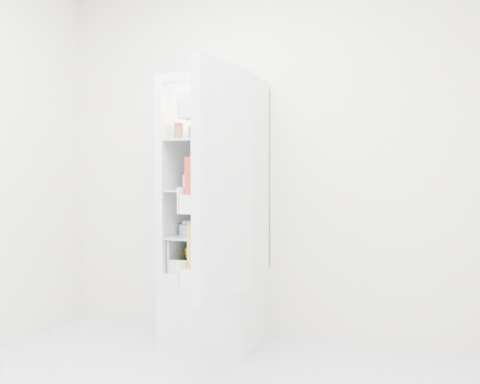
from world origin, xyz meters
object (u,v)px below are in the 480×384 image
at_px(refrigerator, 218,246).
at_px(fridge_door, 219,186).
at_px(red_cabbage, 226,222).
at_px(mushroom_bowl, 190,230).

xyz_separation_m(refrigerator, fridge_door, (0.27, -0.64, 0.43)).
relative_size(refrigerator, red_cabbage, 10.51).
xyz_separation_m(refrigerator, mushroom_bowl, (-0.17, -0.10, 0.12)).
xyz_separation_m(mushroom_bowl, fridge_door, (0.43, -0.53, 0.31)).
bearing_deg(mushroom_bowl, red_cabbage, 16.69).
distance_m(refrigerator, fridge_door, 0.81).
xyz_separation_m(red_cabbage, fridge_door, (0.20, -0.60, 0.26)).
bearing_deg(refrigerator, red_cabbage, -25.49).
xyz_separation_m(refrigerator, red_cabbage, (0.07, -0.03, 0.17)).
bearing_deg(mushroom_bowl, fridge_door, -50.98).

